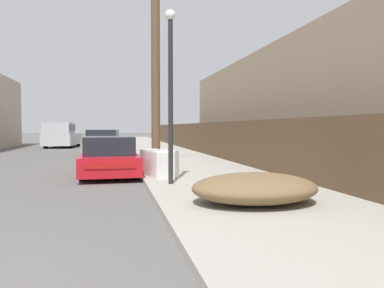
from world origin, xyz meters
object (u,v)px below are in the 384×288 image
Objects in this scene: car_parked_far at (106,139)px; pickup_truck at (61,135)px; utility_pole at (156,65)px; car_parked_mid at (104,143)px; parked_sports_car_red at (109,157)px; brush_pile at (255,188)px; street_lamp at (171,83)px; discarded_fridge at (158,163)px.

pickup_truck is at bearing 171.60° from car_parked_far.
car_parked_mid is at bearing 107.68° from utility_pole.
brush_pile is (2.71, -5.77, -0.17)m from parked_sports_car_red.
pickup_truck is at bearing 104.14° from street_lamp.
street_lamp is 1.80× the size of brush_pile.
parked_sports_car_red is 4.38m from utility_pole.
discarded_fridge is 2.02m from parked_sports_car_red.
brush_pile is at bearing -83.18° from utility_pole.
car_parked_mid is at bearing 91.23° from parked_sports_car_red.
pickup_truck is at bearing 109.32° from utility_pole.
car_parked_mid is 7.77m from utility_pole.
parked_sports_car_red is 6.38m from brush_pile.
discarded_fridge is at bearing 106.53° from brush_pile.
parked_sports_car_red reaches higher than discarded_fridge.
street_lamp reaches higher than discarded_fridge.
utility_pole is (5.50, -15.69, 2.99)m from pickup_truck.
car_parked_far reaches higher than brush_pile.
parked_sports_car_red is 1.03× the size of car_parked_far.
parked_sports_car_red is at bearing 122.40° from discarded_fridge.
utility_pole is at bearing 96.82° from brush_pile.
discarded_fridge is 5.00m from utility_pole.
brush_pile is (1.17, -2.69, -2.25)m from street_lamp.
utility_pole is 8.76m from brush_pile.
brush_pile is (3.11, -23.04, -0.23)m from car_parked_far.
brush_pile is (0.95, -7.96, -3.53)m from utility_pole.
utility_pole is 3.11× the size of brush_pile.
car_parked_far is at bearing 174.64° from pickup_truck.
parked_sports_car_red is at bearing 106.71° from pickup_truck.
car_parked_mid is at bearing 101.90° from brush_pile.
parked_sports_car_red is 1.84× the size of brush_pile.
parked_sports_car_red is 1.02× the size of street_lamp.
discarded_fridge is 0.71× the size of brush_pile.
discarded_fridge is 0.40× the size of car_parked_far.
street_lamp is at bearing -92.43° from utility_pole.
street_lamp reaches higher than car_parked_mid.
utility_pole is 1.73× the size of street_lamp.
brush_pile is at bearing -66.04° from parked_sports_car_red.
discarded_fridge is 0.31× the size of pickup_truck.
car_parked_far is at bearing 94.49° from car_parked_mid.
parked_sports_car_red is at bearing -86.84° from car_parked_far.
pickup_truck reaches higher than parked_sports_car_red.
car_parked_mid is 2.00× the size of brush_pile.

